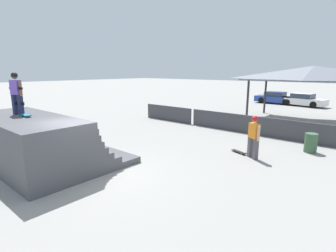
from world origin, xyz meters
TOP-DOWN VIEW (x-y plane):
  - ground_plane at (0.00, 0.00)m, footprint 160.00×160.00m
  - quarter_pipe_ramp at (-2.53, -0.73)m, footprint 5.69×4.22m
  - skater_on_deck at (-3.19, -1.00)m, footprint 0.69×0.32m
  - skateboard_on_deck at (-2.58, -0.99)m, footprint 0.77×0.26m
  - bystander_walking at (3.44, 5.35)m, footprint 0.65×0.46m
  - skateboard_on_ground at (2.75, 5.61)m, footprint 0.80×0.44m
  - barrier_fence at (-0.32, 9.32)m, footprint 12.51×0.12m
  - pavilion_shelter at (3.19, 15.46)m, footprint 8.99×4.02m
  - trash_bin at (5.04, 7.80)m, footprint 0.52×0.52m
  - parked_car_blue at (-2.15, 24.36)m, footprint 4.26×1.81m
  - parked_car_white at (0.67, 24.04)m, footprint 4.38×2.30m

SIDE VIEW (x-z plane):
  - ground_plane at x=0.00m, z-range 0.00..0.00m
  - skateboard_on_ground at x=2.75m, z-range 0.01..0.10m
  - trash_bin at x=5.04m, z-range 0.00..0.85m
  - barrier_fence at x=-0.32m, z-range 0.00..1.05m
  - parked_car_white at x=0.67m, z-range -0.04..1.24m
  - parked_car_blue at x=-2.15m, z-range -0.04..1.24m
  - quarter_pipe_ramp at x=-2.53m, z-range -0.10..1.80m
  - bystander_walking at x=3.44m, z-range 0.15..1.93m
  - skateboard_on_deck at x=-2.58m, z-range 1.91..2.00m
  - skater_on_deck at x=-3.19m, z-range 2.02..3.61m
  - pavilion_shelter at x=3.19m, z-range 1.40..5.25m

